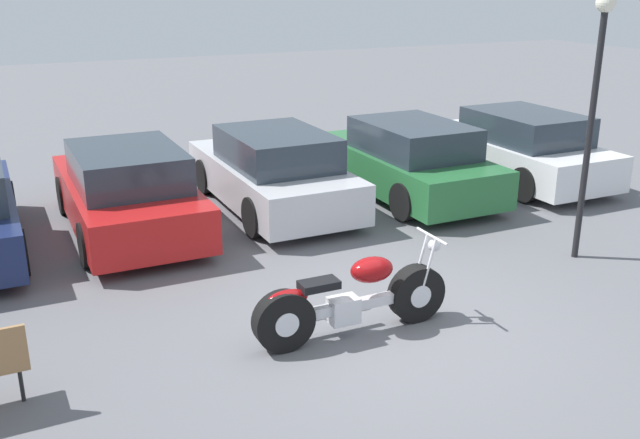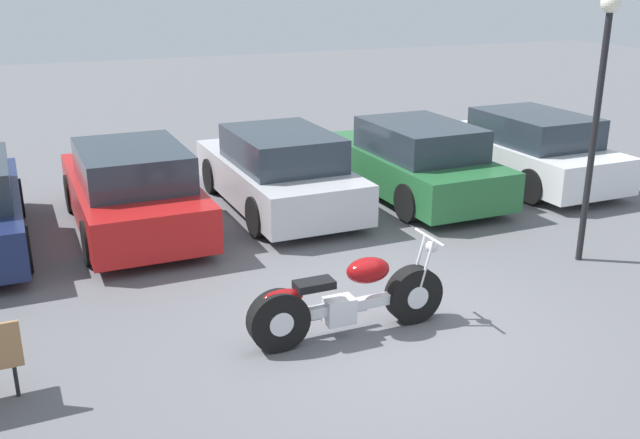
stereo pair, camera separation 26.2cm
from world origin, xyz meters
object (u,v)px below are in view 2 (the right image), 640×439
parked_car_silver (278,171)px  lamp_post (600,89)px  motorcycle (347,300)px  parked_car_red (132,190)px  parked_car_green (413,161)px  parked_car_white (526,149)px

parked_car_silver → lamp_post: (3.13, -4.06, 1.80)m
motorcycle → parked_car_red: parked_car_red is taller
parked_car_green → lamp_post: bearing=-81.1°
parked_car_red → parked_car_white: bearing=-1.9°
motorcycle → parked_car_red: 4.91m
motorcycle → parked_car_red: bearing=108.9°
parked_car_silver → parked_car_green: bearing=-7.3°
parked_car_white → lamp_post: bearing=-118.0°
parked_car_white → lamp_post: (-1.96, -3.68, 1.80)m
parked_car_red → parked_car_white: 7.64m
parked_car_silver → parked_car_red: bearing=-177.0°
parked_car_red → parked_car_green: (5.09, -0.19, 0.00)m
parked_car_red → parked_car_silver: bearing=3.0°
parked_car_silver → lamp_post: bearing=-52.4°
parked_car_green → parked_car_white: 2.55m
motorcycle → parked_car_silver: size_ratio=0.56×
parked_car_green → parked_car_red: bearing=177.9°
parked_car_white → parked_car_green: bearing=178.7°
parked_car_red → lamp_post: bearing=-34.7°
motorcycle → parked_car_white: size_ratio=0.56×
parked_car_red → parked_car_white: (7.63, -0.25, 0.00)m
motorcycle → parked_car_green: (3.51, 4.45, 0.23)m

